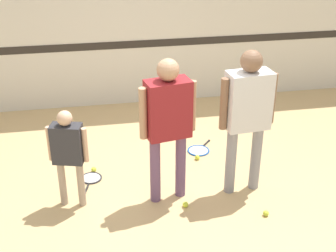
{
  "coord_description": "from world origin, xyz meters",
  "views": [
    {
      "loc": [
        -0.69,
        -4.51,
        3.23
      ],
      "look_at": [
        0.13,
        -0.02,
        0.94
      ],
      "focal_mm": 50.0,
      "sensor_mm": 36.0,
      "label": 1
    }
  ],
  "objects_px": {
    "person_instructor": "(168,116)",
    "person_student_left": "(68,149)",
    "racket_second_spare": "(199,150)",
    "tennis_ball_near_instructor": "(185,205)",
    "person_student_right": "(248,108)",
    "racket_spare_on_floor": "(91,179)",
    "tennis_ball_by_spare_racket": "(94,169)",
    "tennis_ball_stray_left": "(266,213)",
    "tennis_ball_stray_right": "(197,157)"
  },
  "relations": [
    {
      "from": "racket_second_spare",
      "to": "tennis_ball_near_instructor",
      "type": "relative_size",
      "value": 7.39
    },
    {
      "from": "tennis_ball_near_instructor",
      "to": "tennis_ball_stray_right",
      "type": "xyz_separation_m",
      "value": [
        0.38,
        1.01,
        0.0
      ]
    },
    {
      "from": "person_instructor",
      "to": "racket_second_spare",
      "type": "relative_size",
      "value": 3.5
    },
    {
      "from": "racket_spare_on_floor",
      "to": "racket_second_spare",
      "type": "bearing_deg",
      "value": 122.49
    },
    {
      "from": "racket_spare_on_floor",
      "to": "tennis_ball_stray_right",
      "type": "relative_size",
      "value": 7.61
    },
    {
      "from": "racket_second_spare",
      "to": "tennis_ball_by_spare_racket",
      "type": "xyz_separation_m",
      "value": [
        -1.46,
        -0.29,
        0.02
      ]
    },
    {
      "from": "racket_second_spare",
      "to": "tennis_ball_near_instructor",
      "type": "xyz_separation_m",
      "value": [
        -0.46,
        -1.24,
        0.02
      ]
    },
    {
      "from": "person_instructor",
      "to": "tennis_ball_stray_right",
      "type": "xyz_separation_m",
      "value": [
        0.54,
        0.78,
        -1.02
      ]
    },
    {
      "from": "person_student_left",
      "to": "tennis_ball_stray_right",
      "type": "height_order",
      "value": "person_student_left"
    },
    {
      "from": "tennis_ball_by_spare_racket",
      "to": "tennis_ball_near_instructor",
      "type": "bearing_deg",
      "value": -43.44
    },
    {
      "from": "racket_second_spare",
      "to": "tennis_ball_by_spare_racket",
      "type": "height_order",
      "value": "tennis_ball_by_spare_racket"
    },
    {
      "from": "person_student_left",
      "to": "racket_spare_on_floor",
      "type": "distance_m",
      "value": 0.89
    },
    {
      "from": "person_student_right",
      "to": "tennis_ball_stray_right",
      "type": "bearing_deg",
      "value": -70.37
    },
    {
      "from": "person_student_left",
      "to": "tennis_ball_stray_right",
      "type": "xyz_separation_m",
      "value": [
        1.64,
        0.72,
        -0.7
      ]
    },
    {
      "from": "tennis_ball_stray_right",
      "to": "person_student_right",
      "type": "bearing_deg",
      "value": -64.87
    },
    {
      "from": "person_instructor",
      "to": "tennis_ball_by_spare_racket",
      "type": "xyz_separation_m",
      "value": [
        -0.84,
        0.72,
        -1.02
      ]
    },
    {
      "from": "person_instructor",
      "to": "person_student_left",
      "type": "xyz_separation_m",
      "value": [
        -1.1,
        0.06,
        -0.32
      ]
    },
    {
      "from": "person_student_left",
      "to": "tennis_ball_by_spare_racket",
      "type": "bearing_deg",
      "value": 84.14
    },
    {
      "from": "person_instructor",
      "to": "racket_second_spare",
      "type": "xyz_separation_m",
      "value": [
        0.62,
        1.01,
        -1.05
      ]
    },
    {
      "from": "person_student_left",
      "to": "tennis_ball_near_instructor",
      "type": "distance_m",
      "value": 1.47
    },
    {
      "from": "racket_second_spare",
      "to": "racket_spare_on_floor",
      "type": "bearing_deg",
      "value": 148.04
    },
    {
      "from": "person_instructor",
      "to": "person_student_left",
      "type": "distance_m",
      "value": 1.15
    },
    {
      "from": "tennis_ball_stray_right",
      "to": "tennis_ball_near_instructor",
      "type": "bearing_deg",
      "value": -110.74
    },
    {
      "from": "person_student_right",
      "to": "tennis_ball_stray_right",
      "type": "height_order",
      "value": "person_student_right"
    },
    {
      "from": "racket_second_spare",
      "to": "tennis_ball_stray_left",
      "type": "xyz_separation_m",
      "value": [
        0.39,
        -1.56,
        0.02
      ]
    },
    {
      "from": "tennis_ball_near_instructor",
      "to": "tennis_ball_by_spare_racket",
      "type": "bearing_deg",
      "value": 136.56
    },
    {
      "from": "person_student_right",
      "to": "person_instructor",
      "type": "bearing_deg",
      "value": -4.89
    },
    {
      "from": "person_instructor",
      "to": "tennis_ball_by_spare_racket",
      "type": "relative_size",
      "value": 25.89
    },
    {
      "from": "racket_spare_on_floor",
      "to": "tennis_ball_by_spare_racket",
      "type": "relative_size",
      "value": 7.61
    },
    {
      "from": "person_student_right",
      "to": "racket_spare_on_floor",
      "type": "relative_size",
      "value": 3.48
    },
    {
      "from": "tennis_ball_by_spare_racket",
      "to": "tennis_ball_stray_left",
      "type": "relative_size",
      "value": 1.0
    },
    {
      "from": "person_instructor",
      "to": "tennis_ball_stray_left",
      "type": "xyz_separation_m",
      "value": [
        1.01,
        -0.55,
        -1.02
      ]
    },
    {
      "from": "racket_second_spare",
      "to": "tennis_ball_stray_right",
      "type": "height_order",
      "value": "tennis_ball_stray_right"
    },
    {
      "from": "racket_spare_on_floor",
      "to": "tennis_ball_stray_left",
      "type": "height_order",
      "value": "tennis_ball_stray_left"
    },
    {
      "from": "person_student_right",
      "to": "racket_spare_on_floor",
      "type": "xyz_separation_m",
      "value": [
        -1.79,
        0.53,
        -1.07
      ]
    },
    {
      "from": "person_student_left",
      "to": "racket_second_spare",
      "type": "bearing_deg",
      "value": 44.15
    },
    {
      "from": "racket_spare_on_floor",
      "to": "tennis_ball_by_spare_racket",
      "type": "distance_m",
      "value": 0.19
    },
    {
      "from": "racket_spare_on_floor",
      "to": "tennis_ball_stray_right",
      "type": "bearing_deg",
      "value": 114.7
    },
    {
      "from": "person_instructor",
      "to": "racket_second_spare",
      "type": "bearing_deg",
      "value": 48.02
    },
    {
      "from": "person_student_left",
      "to": "tennis_ball_by_spare_racket",
      "type": "xyz_separation_m",
      "value": [
        0.25,
        0.66,
        -0.7
      ]
    },
    {
      "from": "person_instructor",
      "to": "person_student_left",
      "type": "relative_size",
      "value": 1.44
    },
    {
      "from": "tennis_ball_stray_left",
      "to": "person_student_left",
      "type": "bearing_deg",
      "value": 163.88
    },
    {
      "from": "tennis_ball_stray_left",
      "to": "person_instructor",
      "type": "bearing_deg",
      "value": 151.51
    },
    {
      "from": "tennis_ball_near_instructor",
      "to": "tennis_ball_stray_left",
      "type": "xyz_separation_m",
      "value": [
        0.85,
        -0.32,
        0.0
      ]
    },
    {
      "from": "person_student_right",
      "to": "racket_spare_on_floor",
      "type": "distance_m",
      "value": 2.15
    },
    {
      "from": "person_student_right",
      "to": "tennis_ball_stray_right",
      "type": "relative_size",
      "value": 26.47
    },
    {
      "from": "tennis_ball_stray_left",
      "to": "racket_second_spare",
      "type": "bearing_deg",
      "value": 103.95
    },
    {
      "from": "racket_second_spare",
      "to": "tennis_ball_by_spare_racket",
      "type": "distance_m",
      "value": 1.49
    },
    {
      "from": "tennis_ball_by_spare_racket",
      "to": "tennis_ball_stray_right",
      "type": "relative_size",
      "value": 1.0
    },
    {
      "from": "person_student_right",
      "to": "tennis_ball_stray_left",
      "type": "height_order",
      "value": "person_student_right"
    }
  ]
}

